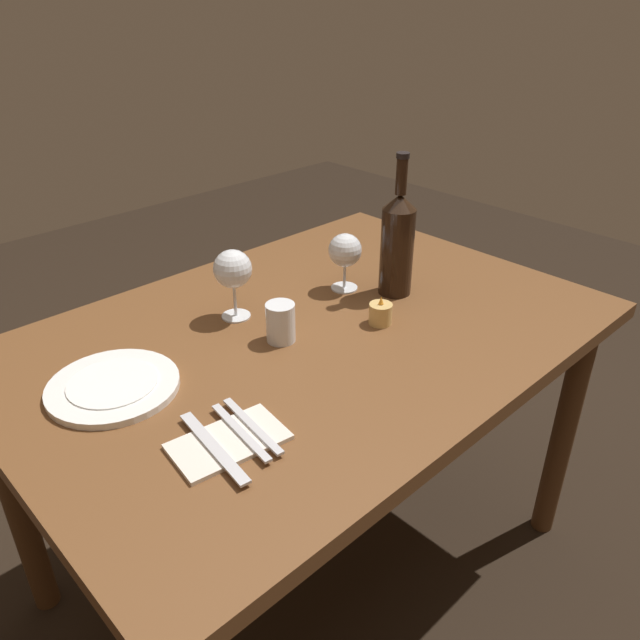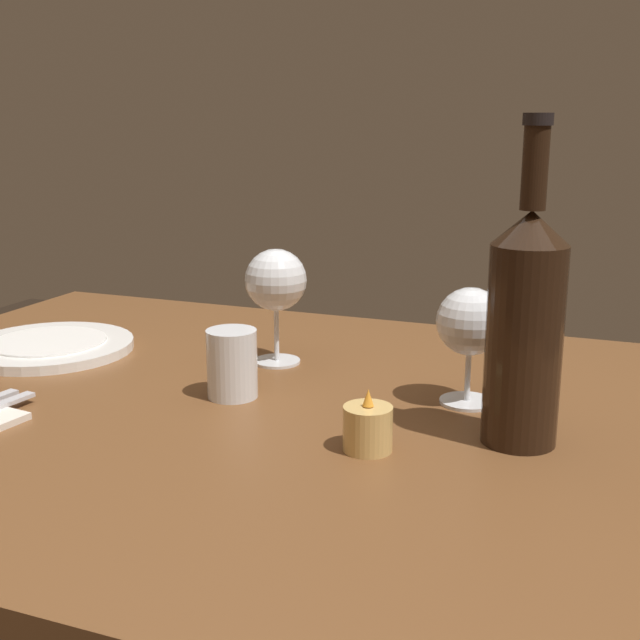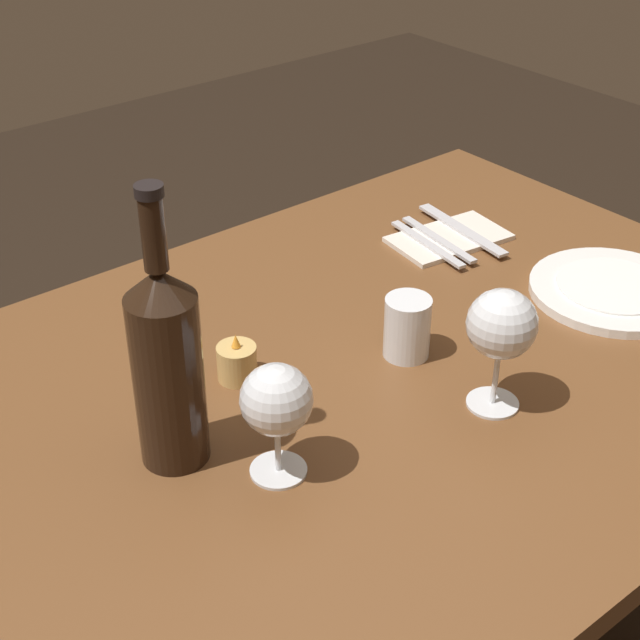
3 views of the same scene
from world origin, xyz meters
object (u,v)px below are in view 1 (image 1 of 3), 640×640
(water_tumbler, at_px, (281,324))
(fork_outer, at_px, (252,425))
(wine_bottle, at_px, (397,242))
(table_knife, at_px, (213,447))
(votive_candle, at_px, (380,314))
(fork_inner, at_px, (240,432))
(wine_glass_right, at_px, (233,270))
(dinner_plate, at_px, (113,386))
(wine_glass_left, at_px, (345,252))
(folded_napkin, at_px, (229,442))

(water_tumbler, bearing_deg, fork_outer, 40.03)
(wine_bottle, distance_m, table_knife, 0.70)
(wine_bottle, bearing_deg, votive_candle, 29.18)
(fork_inner, relative_size, fork_outer, 1.00)
(votive_candle, relative_size, fork_inner, 0.37)
(wine_glass_right, relative_size, table_knife, 0.77)
(fork_inner, bearing_deg, wine_bottle, -163.77)
(wine_glass_right, height_order, votive_candle, wine_glass_right)
(water_tumbler, height_order, dinner_plate, water_tumbler)
(wine_glass_left, relative_size, fork_inner, 0.80)
(table_knife, bearing_deg, fork_inner, -180.00)
(wine_glass_left, height_order, votive_candle, wine_glass_left)
(votive_candle, bearing_deg, wine_glass_left, -111.05)
(wine_bottle, relative_size, water_tumbler, 4.00)
(folded_napkin, relative_size, fork_inner, 1.12)
(fork_outer, bearing_deg, wine_glass_right, -123.15)
(dinner_plate, bearing_deg, wine_glass_right, -168.43)
(wine_glass_right, relative_size, fork_inner, 0.90)
(wine_bottle, height_order, water_tumbler, wine_bottle)
(folded_napkin, bearing_deg, votive_candle, -168.80)
(wine_glass_left, height_order, wine_bottle, wine_bottle)
(water_tumbler, distance_m, dinner_plate, 0.36)
(folded_napkin, height_order, table_knife, table_knife)
(wine_glass_left, xyz_separation_m, fork_inner, (0.53, 0.28, -0.09))
(votive_candle, bearing_deg, folded_napkin, 11.20)
(dinner_plate, distance_m, folded_napkin, 0.28)
(water_tumbler, bearing_deg, wine_glass_right, -87.35)
(folded_napkin, bearing_deg, dinner_plate, -76.90)
(table_knife, bearing_deg, wine_bottle, -165.05)
(wine_glass_left, height_order, fork_inner, wine_glass_left)
(folded_napkin, relative_size, table_knife, 0.96)
(votive_candle, relative_size, fork_outer, 0.37)
(water_tumbler, distance_m, fork_outer, 0.30)
(water_tumbler, distance_m, table_knife, 0.37)
(wine_glass_right, distance_m, fork_inner, 0.44)
(votive_candle, relative_size, folded_napkin, 0.33)
(water_tumbler, xyz_separation_m, votive_candle, (-0.21, 0.10, -0.02))
(wine_bottle, bearing_deg, wine_glass_left, -53.09)
(wine_glass_right, height_order, wine_bottle, wine_bottle)
(wine_bottle, relative_size, votive_candle, 5.11)
(table_knife, bearing_deg, wine_glass_left, -154.87)
(wine_glass_right, relative_size, folded_napkin, 0.80)
(votive_candle, bearing_deg, dinner_plate, -17.86)
(votive_candle, relative_size, dinner_plate, 0.27)
(wine_glass_left, distance_m, water_tumbler, 0.29)
(votive_candle, distance_m, table_knife, 0.53)
(votive_candle, bearing_deg, wine_bottle, -150.82)
(wine_glass_left, distance_m, fork_inner, 0.61)
(water_tumbler, height_order, fork_outer, water_tumbler)
(wine_glass_left, bearing_deg, dinner_plate, 0.07)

